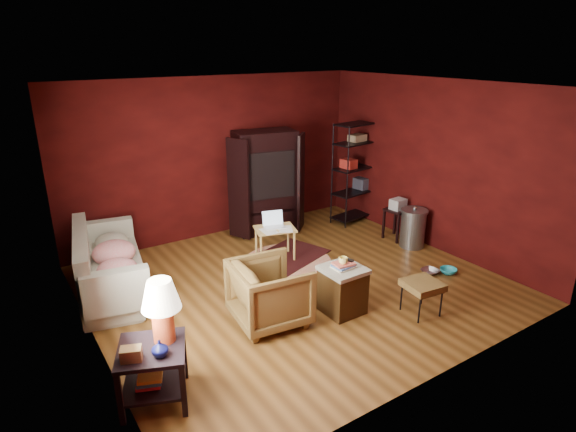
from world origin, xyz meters
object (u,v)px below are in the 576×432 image
(sofa, at_px, (110,270))
(laptop_desk, at_px, (275,231))
(hamper, at_px, (342,289))
(wire_shelving, at_px, (356,168))
(armchair, at_px, (270,290))
(tv_armoire, at_px, (266,180))
(side_table, at_px, (157,330))

(sofa, relative_size, laptop_desk, 2.43)
(hamper, height_order, wire_shelving, wire_shelving)
(laptop_desk, xyz_separation_m, wire_shelving, (2.27, 0.68, 0.58))
(armchair, height_order, tv_armoire, tv_armoire)
(sofa, xyz_separation_m, hamper, (2.36, -2.14, -0.04))
(sofa, relative_size, hamper, 2.62)
(tv_armoire, bearing_deg, hamper, -91.48)
(hamper, relative_size, tv_armoire, 0.39)
(side_table, distance_m, laptop_desk, 3.39)
(hamper, xyz_separation_m, wire_shelving, (2.41, 2.55, 0.73))
(sofa, bearing_deg, armchair, -128.17)
(hamper, relative_size, laptop_desk, 0.93)
(armchair, xyz_separation_m, side_table, (-1.59, -0.56, 0.30))
(side_table, distance_m, wire_shelving, 5.66)
(tv_armoire, bearing_deg, armchair, -109.18)
(laptop_desk, height_order, wire_shelving, wire_shelving)
(sofa, relative_size, wire_shelving, 0.98)
(side_table, xyz_separation_m, wire_shelving, (4.91, 2.80, 0.31))
(side_table, height_order, hamper, side_table)
(tv_armoire, bearing_deg, sofa, -152.82)
(tv_armoire, height_order, wire_shelving, wire_shelving)
(armchair, relative_size, hamper, 1.23)
(armchair, relative_size, laptop_desk, 1.15)
(sofa, distance_m, hamper, 3.19)
(armchair, distance_m, hamper, 0.96)
(sofa, height_order, laptop_desk, laptop_desk)
(armchair, relative_size, tv_armoire, 0.48)
(hamper, bearing_deg, armchair, 161.28)
(laptop_desk, bearing_deg, wire_shelving, 34.16)
(sofa, relative_size, tv_armoire, 1.01)
(armchair, height_order, side_table, side_table)
(side_table, xyz_separation_m, laptop_desk, (2.64, 2.11, -0.27))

